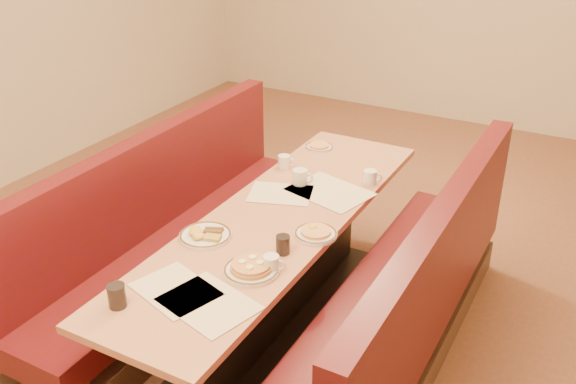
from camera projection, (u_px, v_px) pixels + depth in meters
The scene contains 18 objects.
ground at pixel (279, 327), 3.81m from camera, with size 8.00×8.00×0.00m, color #9E6647.
diner_table at pixel (279, 274), 3.64m from camera, with size 0.70×2.50×0.75m.
booth_left at pixel (175, 244), 3.96m from camera, with size 0.55×2.50×1.05m.
booth_right at pixel (401, 315), 3.34m from camera, with size 0.55×2.50×1.05m.
placemat_near_left at pixel (176, 290), 2.87m from camera, with size 0.37×0.28×0.00m, color #FFEEC7.
placemat_near_right at pixel (209, 304), 2.77m from camera, with size 0.40×0.30×0.00m, color #FFEEC7.
placemat_far_left at pixel (281, 193), 3.71m from camera, with size 0.36×0.27×0.00m, color #FFEEC7.
placemat_far_right at pixel (330, 192), 3.74m from camera, with size 0.45×0.34×0.00m, color #FFEEC7.
pancake_plate at pixel (251, 268), 2.99m from camera, with size 0.26×0.26×0.06m.
eggs_plate at pixel (205, 235), 3.27m from camera, with size 0.27×0.27×0.05m.
extra_plate_mid at pixel (316, 233), 3.29m from camera, with size 0.22×0.22×0.04m.
extra_plate_far at pixel (319, 147), 4.32m from camera, with size 0.19×0.19×0.04m.
coffee_mug_a at pixel (272, 263), 2.99m from camera, with size 0.11×0.08×0.08m.
coffee_mug_b at pixel (301, 177), 3.81m from camera, with size 0.12×0.09×0.10m.
coffee_mug_c at pixel (371, 177), 3.82m from camera, with size 0.11×0.08×0.08m.
coffee_mug_d at pixel (285, 161), 4.02m from camera, with size 0.11×0.08×0.08m.
soda_tumbler_near at pixel (117, 296), 2.74m from camera, with size 0.08×0.08×0.11m.
soda_tumbler_mid at pixel (283, 245), 3.12m from camera, with size 0.07×0.07×0.10m.
Camera 1 is at (1.50, -2.64, 2.44)m, focal length 40.00 mm.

